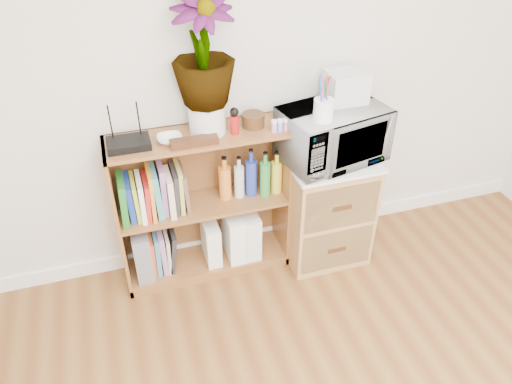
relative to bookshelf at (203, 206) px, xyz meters
name	(u,v)px	position (x,y,z in m)	size (l,w,h in m)	color
skirting_board	(253,235)	(0.35, 0.14, -0.42)	(4.00, 0.02, 0.10)	white
bookshelf	(203,206)	(0.00, 0.00, 0.00)	(1.00, 0.30, 0.95)	brown
wicker_unit	(324,208)	(0.75, -0.08, -0.12)	(0.50, 0.45, 0.70)	#9E7542
microwave	(332,134)	(0.75, -0.08, 0.40)	(0.57, 0.38, 0.31)	white
pen_cup	(323,110)	(0.63, -0.18, 0.62)	(0.11, 0.11, 0.12)	white
small_appliance	(346,87)	(0.84, 0.00, 0.64)	(0.22, 0.18, 0.17)	silver
router	(129,144)	(-0.36, -0.02, 0.49)	(0.22, 0.15, 0.04)	black
white_bowl	(170,139)	(-0.15, -0.03, 0.49)	(0.13, 0.13, 0.03)	white
plant_pot	(207,118)	(0.06, 0.02, 0.56)	(0.20, 0.20, 0.17)	silver
potted_plant	(203,50)	(0.06, 0.02, 0.92)	(0.32, 0.32, 0.57)	#39712D
trinket_box	(194,142)	(-0.04, -0.10, 0.49)	(0.25, 0.06, 0.04)	#3D1D10
kokeshi_doll	(234,125)	(0.19, -0.04, 0.53)	(0.05, 0.05, 0.10)	#9F1313
wooden_bowl	(253,120)	(0.31, 0.01, 0.51)	(0.12, 0.12, 0.07)	#3D2610
paint_jars	(280,126)	(0.43, -0.09, 0.51)	(0.12, 0.04, 0.06)	pink
file_box	(142,250)	(-0.39, 0.00, -0.24)	(0.10, 0.26, 0.32)	slate
magazine_holder_left	(211,240)	(0.03, -0.01, -0.27)	(0.09, 0.22, 0.28)	white
magazine_holder_mid	(233,234)	(0.17, -0.01, -0.25)	(0.10, 0.25, 0.31)	white
magazine_holder_right	(249,231)	(0.27, -0.01, -0.25)	(0.10, 0.25, 0.31)	white
cookbooks	(153,193)	(-0.27, 0.00, 0.15)	(0.38, 0.20, 0.30)	#1E7022
liquor_bottles	(251,175)	(0.29, 0.00, 0.16)	(0.38, 0.07, 0.30)	orange
lower_books	(161,250)	(-0.28, 0.00, -0.27)	(0.17, 0.19, 0.28)	#DD5227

